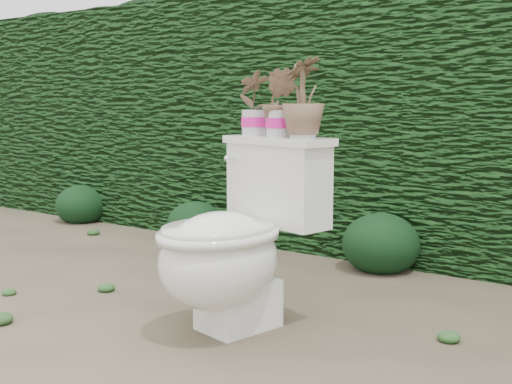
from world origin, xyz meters
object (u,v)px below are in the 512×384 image
Objects in this scene: potted_plant_left at (254,104)px; potted_plant_center at (279,105)px; potted_plant_right at (303,100)px; toilet at (235,244)px.

potted_plant_left reaches higher than potted_plant_center.
potted_plant_left is at bearing -100.56° from potted_plant_right.
toilet is 0.62m from potted_plant_left.
potted_plant_center is at bearing 98.84° from potted_plant_left.
potted_plant_left is at bearing 159.62° from potted_plant_center.
potted_plant_right is at bearing 59.03° from toilet.
toilet is 2.92× the size of potted_plant_left.
potted_plant_left is 0.87× the size of potted_plant_right.
potted_plant_right reaches higher than potted_plant_left.
potted_plant_left reaches higher than toilet.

